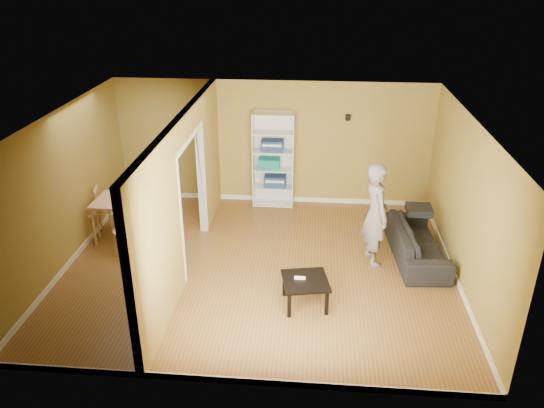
{
  "coord_description": "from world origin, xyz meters",
  "views": [
    {
      "loc": [
        0.89,
        -7.69,
        4.78
      ],
      "look_at": [
        0.2,
        0.2,
        1.1
      ],
      "focal_mm": 35.0,
      "sensor_mm": 36.0,
      "label": 1
    }
  ],
  "objects_px": {
    "chair_near": "(125,230)",
    "chair_far": "(141,198)",
    "dining_table": "(128,204)",
    "coffee_table": "(305,284)",
    "person": "(376,206)",
    "sofa": "(417,238)",
    "chair_left": "(90,211)",
    "bookshelf": "(273,159)"
  },
  "relations": [
    {
      "from": "sofa",
      "to": "chair_near",
      "type": "xyz_separation_m",
      "value": [
        -5.1,
        -0.3,
        0.08
      ]
    },
    {
      "from": "dining_table",
      "to": "chair_near",
      "type": "distance_m",
      "value": 0.64
    },
    {
      "from": "person",
      "to": "dining_table",
      "type": "relative_size",
      "value": 1.74
    },
    {
      "from": "coffee_table",
      "to": "dining_table",
      "type": "distance_m",
      "value": 3.82
    },
    {
      "from": "coffee_table",
      "to": "dining_table",
      "type": "height_order",
      "value": "dining_table"
    },
    {
      "from": "chair_near",
      "to": "person",
      "type": "bearing_deg",
      "value": 11.66
    },
    {
      "from": "person",
      "to": "dining_table",
      "type": "bearing_deg",
      "value": 67.52
    },
    {
      "from": "chair_near",
      "to": "chair_far",
      "type": "distance_m",
      "value": 1.21
    },
    {
      "from": "sofa",
      "to": "coffee_table",
      "type": "height_order",
      "value": "sofa"
    },
    {
      "from": "bookshelf",
      "to": "person",
      "type": "bearing_deg",
      "value": -49.79
    },
    {
      "from": "coffee_table",
      "to": "dining_table",
      "type": "xyz_separation_m",
      "value": [
        -3.32,
        1.88,
        0.31
      ]
    },
    {
      "from": "sofa",
      "to": "chair_near",
      "type": "relative_size",
      "value": 2.17
    },
    {
      "from": "dining_table",
      "to": "person",
      "type": "bearing_deg",
      "value": -6.61
    },
    {
      "from": "coffee_table",
      "to": "chair_far",
      "type": "relative_size",
      "value": 0.64
    },
    {
      "from": "chair_left",
      "to": "dining_table",
      "type": "bearing_deg",
      "value": 73.4
    },
    {
      "from": "bookshelf",
      "to": "coffee_table",
      "type": "xyz_separation_m",
      "value": [
        0.78,
        -3.62,
        -0.63
      ]
    },
    {
      "from": "dining_table",
      "to": "chair_left",
      "type": "distance_m",
      "value": 0.82
    },
    {
      "from": "chair_near",
      "to": "chair_far",
      "type": "height_order",
      "value": "chair_far"
    },
    {
      "from": "coffee_table",
      "to": "chair_near",
      "type": "height_order",
      "value": "chair_near"
    },
    {
      "from": "dining_table",
      "to": "chair_left",
      "type": "relative_size",
      "value": 1.29
    },
    {
      "from": "sofa",
      "to": "chair_left",
      "type": "height_order",
      "value": "chair_left"
    },
    {
      "from": "sofa",
      "to": "person",
      "type": "height_order",
      "value": "person"
    },
    {
      "from": "sofa",
      "to": "person",
      "type": "relative_size",
      "value": 0.94
    },
    {
      "from": "person",
      "to": "chair_left",
      "type": "height_order",
      "value": "person"
    },
    {
      "from": "sofa",
      "to": "person",
      "type": "bearing_deg",
      "value": 101.97
    },
    {
      "from": "sofa",
      "to": "chair_far",
      "type": "relative_size",
      "value": 1.91
    },
    {
      "from": "sofa",
      "to": "bookshelf",
      "type": "height_order",
      "value": "bookshelf"
    },
    {
      "from": "chair_left",
      "to": "bookshelf",
      "type": "bearing_deg",
      "value": 104.47
    },
    {
      "from": "coffee_table",
      "to": "chair_far",
      "type": "distance_m",
      "value": 4.13
    },
    {
      "from": "person",
      "to": "dining_table",
      "type": "distance_m",
      "value": 4.48
    },
    {
      "from": "dining_table",
      "to": "bookshelf",
      "type": "bearing_deg",
      "value": 34.4
    },
    {
      "from": "person",
      "to": "chair_near",
      "type": "relative_size",
      "value": 2.31
    },
    {
      "from": "sofa",
      "to": "chair_near",
      "type": "distance_m",
      "value": 5.11
    },
    {
      "from": "coffee_table",
      "to": "chair_far",
      "type": "xyz_separation_m",
      "value": [
        -3.29,
        2.49,
        0.14
      ]
    },
    {
      "from": "sofa",
      "to": "dining_table",
      "type": "height_order",
      "value": "dining_table"
    },
    {
      "from": "dining_table",
      "to": "coffee_table",
      "type": "bearing_deg",
      "value": -29.56
    },
    {
      "from": "sofa",
      "to": "person",
      "type": "xyz_separation_m",
      "value": [
        -0.78,
        -0.22,
        0.68
      ]
    },
    {
      "from": "sofa",
      "to": "chair_near",
      "type": "height_order",
      "value": "chair_near"
    },
    {
      "from": "person",
      "to": "bookshelf",
      "type": "relative_size",
      "value": 1.06
    },
    {
      "from": "sofa",
      "to": "chair_left",
      "type": "relative_size",
      "value": 2.1
    },
    {
      "from": "person",
      "to": "chair_far",
      "type": "height_order",
      "value": "person"
    },
    {
      "from": "person",
      "to": "coffee_table",
      "type": "xyz_separation_m",
      "value": [
        -1.12,
        -1.37,
        -0.69
      ]
    }
  ]
}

